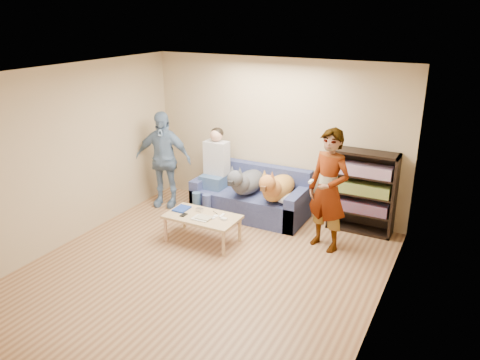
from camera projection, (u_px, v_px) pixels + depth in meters
The scene contains 27 objects.
ground at pixel (198, 275), 6.18m from camera, with size 5.00×5.00×0.00m, color brown.
ceiling at pixel (191, 75), 5.29m from camera, with size 5.00×5.00×0.00m, color white.
wall_back at pixel (276, 137), 7.82m from camera, with size 4.50×4.50×0.00m, color tan.
wall_front at pixel (22, 282), 3.65m from camera, with size 4.50×4.50×0.00m, color tan.
wall_left at pixel (63, 158), 6.71m from camera, with size 5.00×5.00×0.00m, color tan.
wall_right at pixel (382, 218), 4.76m from camera, with size 5.00×5.00×0.00m, color tan.
blanket at pixel (288, 199), 7.36m from camera, with size 0.41×0.35×0.14m, color #BBBBC0.
person_standing_right at pixel (328, 190), 6.61m from camera, with size 0.65×0.43×1.79m, color gray.
person_standing_left at pixel (163, 159), 8.13m from camera, with size 0.99×0.41×1.70m, color #7493B9.
held_controller at pixel (311, 181), 6.48m from camera, with size 0.04×0.12×0.03m, color white.
notebook_blue at pixel (182, 209), 7.15m from camera, with size 0.20×0.26×0.03m, color #1B3795.
papers at pixel (202, 218), 6.84m from camera, with size 0.26×0.20×0.01m, color beige.
magazine at pixel (204, 217), 6.84m from camera, with size 0.22×0.17×0.01m, color #AAA488.
camera_silver at pixel (200, 210), 7.09m from camera, with size 0.11×0.06×0.05m, color silver.
controller_a at pixel (222, 216), 6.90m from camera, with size 0.04×0.13×0.03m, color white.
controller_b at pixel (224, 219), 6.80m from camera, with size 0.09×0.06×0.03m, color white.
headphone_cup_a at pixel (213, 218), 6.84m from camera, with size 0.07×0.07×0.02m, color silver.
headphone_cup_b at pixel (216, 216), 6.90m from camera, with size 0.07×0.07×0.02m, color white.
pen_orange at pixel (195, 219), 6.82m from camera, with size 0.01×0.01×0.14m, color orange.
pen_black at pixel (215, 213), 7.04m from camera, with size 0.01×0.01×0.14m, color black.
wallet at pixel (184, 215), 6.95m from camera, with size 0.07×0.12×0.01m, color black.
sofa at pixel (251, 199), 7.94m from camera, with size 1.90×0.85×0.82m.
person_seated at pixel (214, 168), 7.94m from camera, with size 0.40×0.73×1.47m.
dog_gray at pixel (247, 182), 7.68m from camera, with size 0.41×1.25×0.60m.
dog_tan at pixel (277, 187), 7.42m from camera, with size 0.42×1.17×0.61m.
coffee_table at pixel (202, 218), 6.96m from camera, with size 1.10×0.60×0.42m.
bookshelf at pixel (363, 190), 7.21m from camera, with size 1.00×0.34×1.30m.
Camera 1 is at (2.97, -4.51, 3.30)m, focal length 35.00 mm.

